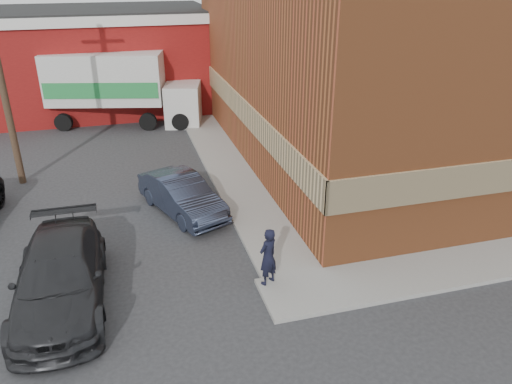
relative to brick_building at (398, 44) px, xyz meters
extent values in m
plane|color=#28282B|center=(-8.50, -9.00, -4.68)|extent=(90.00, 90.00, 0.00)
cube|color=brown|center=(0.00, 0.00, -0.18)|extent=(14.00, 18.00, 9.00)
cube|color=tan|center=(-7.04, 0.00, -2.38)|extent=(0.08, 18.16, 1.00)
cube|color=gray|center=(-7.90, 0.00, -4.62)|extent=(1.80, 18.00, 0.12)
cube|color=maroon|center=(-14.50, 11.00, -2.18)|extent=(16.00, 8.00, 5.00)
cube|color=silver|center=(-14.50, 11.00, 0.57)|extent=(16.30, 8.30, 0.50)
cube|color=black|center=(-14.50, 11.00, 0.87)|extent=(16.00, 8.00, 0.10)
imported|color=black|center=(-8.70, -9.25, -3.75)|extent=(0.71, 0.63, 1.62)
imported|color=#2B3348|center=(-10.27, -4.30, -4.01)|extent=(2.80, 4.30, 1.34)
imported|color=#252528|center=(-13.91, -8.50, -3.92)|extent=(2.21, 5.30, 1.53)
cube|color=silver|center=(-12.50, 7.00, -2.18)|extent=(6.28, 3.73, 2.55)
cube|color=#22813D|center=(-12.79, 5.85, -2.57)|extent=(5.52, 1.42, 0.78)
cube|color=silver|center=(-8.79, 6.06, -3.60)|extent=(2.24, 2.53, 2.16)
cylinder|color=black|center=(-14.83, 6.58, -4.24)|extent=(0.93, 0.50, 0.88)
cylinder|color=black|center=(-14.35, 8.49, -4.24)|extent=(0.93, 0.50, 0.88)
cylinder|color=black|center=(-10.64, 5.52, -4.24)|extent=(0.93, 0.50, 0.88)
cylinder|color=black|center=(-10.16, 7.42, -4.24)|extent=(0.93, 0.50, 0.88)
cylinder|color=black|center=(-9.03, 5.11, -4.24)|extent=(0.93, 0.50, 0.88)
cylinder|color=black|center=(-8.55, 7.02, -4.24)|extent=(0.93, 0.50, 0.88)
camera|label=1|loc=(-12.01, -19.85, 3.27)|focal=35.00mm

